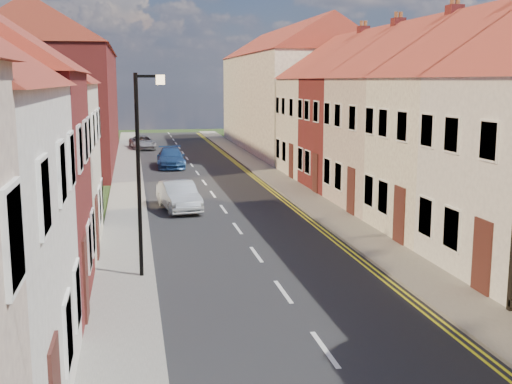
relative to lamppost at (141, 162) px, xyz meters
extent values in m
cube|color=black|center=(3.81, 10.00, -3.53)|extent=(7.00, 90.00, 0.02)
cube|color=#A5A196|center=(-0.59, 10.00, -3.48)|extent=(1.80, 90.00, 0.12)
cube|color=#A5A196|center=(8.21, 10.00, -3.48)|extent=(1.80, 90.00, 0.12)
cube|color=white|center=(13.11, 3.50, -0.54)|extent=(8.00, 5.00, 6.00)
cube|color=beige|center=(13.11, 8.90, -0.54)|extent=(8.00, 5.80, 6.00)
cube|color=maroon|center=(13.11, 6.60, 4.66)|extent=(0.60, 0.60, 1.60)
cube|color=maroon|center=(13.11, 14.30, -0.54)|extent=(8.00, 5.00, 6.00)
cube|color=maroon|center=(13.11, 12.40, 4.66)|extent=(0.60, 0.60, 1.60)
cube|color=white|center=(13.11, 19.70, -0.54)|extent=(8.00, 5.80, 6.00)
cube|color=maroon|center=(13.11, 17.40, 4.66)|extent=(0.60, 0.60, 1.60)
cube|color=white|center=(13.11, 35.00, 0.46)|extent=(8.00, 24.00, 8.00)
cube|color=maroon|center=(-5.49, 30.00, 0.46)|extent=(8.00, 24.00, 8.00)
cylinder|color=black|center=(-0.09, 0.00, -0.42)|extent=(0.12, 0.12, 6.00)
cube|color=black|center=(0.26, 0.00, 2.48)|extent=(0.70, 0.08, 0.08)
cube|color=#FFD899|center=(0.61, 0.00, 2.38)|extent=(0.25, 0.15, 0.28)
imported|color=silver|center=(1.78, 10.28, -2.88)|extent=(1.95, 4.17, 1.32)
imported|color=navy|center=(2.31, 25.08, -2.87)|extent=(2.00, 4.64, 1.33)
imported|color=#94959B|center=(0.61, 37.41, -2.95)|extent=(2.44, 4.45, 1.18)
camera|label=1|loc=(-0.23, -18.88, 2.36)|focal=45.00mm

